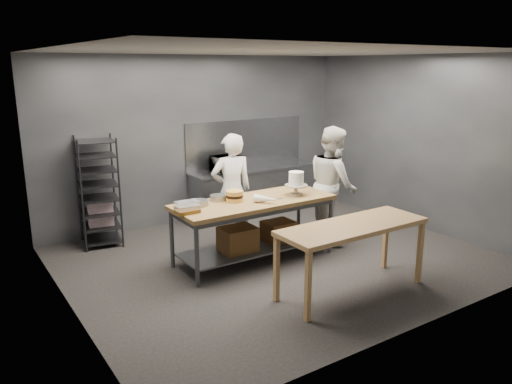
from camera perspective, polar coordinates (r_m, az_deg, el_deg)
ground at (r=7.58m, az=2.59°, el=-7.55°), size 6.00×6.00×0.00m
back_wall at (r=9.26m, az=-6.48°, el=6.02°), size 6.00×0.04×3.00m
work_table at (r=7.33m, az=-0.15°, el=-3.54°), size 2.40×0.90×0.92m
near_counter at (r=6.35m, az=11.00°, el=-4.38°), size 2.00×0.70×0.90m
back_counter at (r=9.69m, az=-0.18°, el=0.16°), size 2.60×0.60×0.90m
splashback_panel at (r=9.76m, az=-1.15°, el=5.64°), size 2.60×0.02×0.90m
speed_rack at (r=8.30m, az=-17.54°, el=-0.06°), size 0.70×0.74×1.75m
chef_behind at (r=7.83m, az=-2.81°, el=0.15°), size 0.73×0.56×1.81m
chef_right at (r=8.19m, az=8.74°, el=0.88°), size 1.01×1.12×1.88m
microwave at (r=9.24m, az=-3.36°, el=3.24°), size 0.54×0.37×0.30m
frosted_cake_stand at (r=7.48m, az=4.61°, el=1.29°), size 0.34×0.34×0.36m
layer_cake at (r=7.15m, az=-2.48°, el=-0.45°), size 0.25×0.25×0.16m
cake_pans at (r=7.04m, az=-6.35°, el=-1.12°), size 0.81×0.35×0.07m
piping_bag at (r=7.05m, az=1.28°, el=-0.82°), size 0.32×0.38×0.12m
offset_spatula at (r=7.19m, az=1.54°, el=-0.97°), size 0.36×0.02×0.02m
pastry_clamshells at (r=6.73m, az=-7.85°, el=-1.72°), size 0.39×0.37×0.11m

